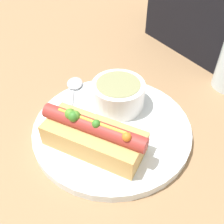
# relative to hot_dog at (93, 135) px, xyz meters

# --- Properties ---
(ground_plane) EXTENTS (4.00, 4.00, 0.00)m
(ground_plane) POSITION_rel_hot_dog_xyz_m (-0.02, 0.05, -0.04)
(ground_plane) COLOR #93704C
(dinner_plate) EXTENTS (0.27, 0.27, 0.02)m
(dinner_plate) POSITION_rel_hot_dog_xyz_m (-0.02, 0.05, -0.03)
(dinner_plate) COLOR white
(dinner_plate) RESTS_ON ground_plane
(hot_dog) EXTENTS (0.17, 0.14, 0.07)m
(hot_dog) POSITION_rel_hot_dog_xyz_m (0.00, 0.00, 0.00)
(hot_dog) COLOR tan
(hot_dog) RESTS_ON dinner_plate
(soup_bowl) EXTENTS (0.10, 0.10, 0.05)m
(soup_bowl) POSITION_rel_hot_dog_xyz_m (-0.06, 0.09, 0.00)
(soup_bowl) COLOR white
(soup_bowl) RESTS_ON dinner_plate
(spoon) EXTENTS (0.15, 0.10, 0.01)m
(spoon) POSITION_rel_hot_dog_xyz_m (-0.15, 0.04, -0.02)
(spoon) COLOR #B7B7BC
(spoon) RESTS_ON dinner_plate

